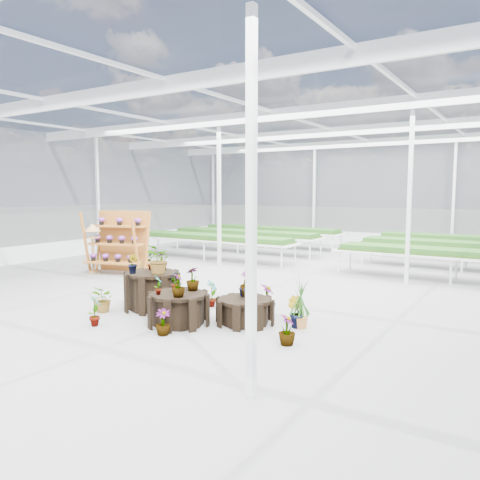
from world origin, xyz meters
The scene contains 10 objects.
ground_plane centered at (0.00, 0.00, 0.00)m, with size 24.00×24.00×0.00m, color gray.
greenhouse_shell centered at (0.00, 0.00, 2.25)m, with size 18.00×24.00×4.50m, color white, non-canonical shape.
steel_frame centered at (0.00, 0.00, 2.25)m, with size 18.00×24.00×4.50m, color silver, non-canonical shape.
nursery_benches centered at (0.00, 7.20, 0.42)m, with size 16.00×7.00×0.84m, color silver, non-canonical shape.
plinth_tall centered at (-0.88, -1.51, 0.39)m, with size 1.14×1.14×0.78m, color black.
plinth_mid centered at (0.32, -2.11, 0.29)m, with size 1.12×1.12×0.59m, color black.
plinth_low centered at (1.32, -1.41, 0.24)m, with size 1.05×1.05×0.47m, color black.
shelf_rack centered at (-4.73, 1.13, 0.93)m, with size 1.76×0.93×1.86m, color #94571F, non-canonical shape.
bird_table centered at (-5.36, 0.77, 0.74)m, with size 0.35×0.35×1.48m, color #A37C49, non-canonical shape.
nursery_plants centered at (0.09, -1.44, 0.55)m, with size 4.51×2.77×1.39m.
Camera 1 is at (5.75, -8.61, 2.45)m, focal length 35.00 mm.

